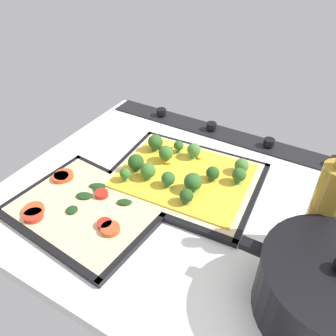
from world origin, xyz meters
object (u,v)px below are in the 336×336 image
object	(u,v)px
cooking_pot	(328,291)
oil_bottle	(324,210)
veggie_pizza_back	(84,206)
baking_tray_front	(184,180)
broccoli_pizza	(182,173)
baking_tray_back	(87,210)

from	to	relation	value
cooking_pot	oil_bottle	bearing A→B (deg)	-71.86
veggie_pizza_back	oil_bottle	size ratio (longest dim) A/B	1.22
baking_tray_front	broccoli_pizza	bearing A→B (deg)	-9.32
baking_tray_back	veggie_pizza_back	bearing A→B (deg)	7.91
veggie_pizza_back	baking_tray_back	bearing A→B (deg)	-172.09
broccoli_pizza	baking_tray_back	bearing A→B (deg)	56.75
baking_tray_back	veggie_pizza_back	size ratio (longest dim) A/B	1.09
baking_tray_back	oil_bottle	size ratio (longest dim) A/B	1.33
veggie_pizza_back	broccoli_pizza	bearing A→B (deg)	-124.48
veggie_pizza_back	oil_bottle	bearing A→B (deg)	-162.74
baking_tray_back	cooking_pot	distance (cm)	46.78
veggie_pizza_back	cooking_pot	size ratio (longest dim) A/B	1.04
baking_tray_front	oil_bottle	bearing A→B (deg)	169.31
baking_tray_front	veggie_pizza_back	distance (cm)	23.49
broccoli_pizza	cooking_pot	size ratio (longest dim) A/B	1.16
baking_tray_back	oil_bottle	bearing A→B (deg)	-162.60
cooking_pot	veggie_pizza_back	bearing A→B (deg)	1.80
veggie_pizza_back	oil_bottle	distance (cm)	46.16
broccoli_pizza	baking_tray_back	xyz separation A→B (cm)	(12.46, 19.01, -1.73)
broccoli_pizza	veggie_pizza_back	bearing A→B (deg)	55.52
baking_tray_front	cooking_pot	world-z (taller)	cooking_pot
cooking_pot	baking_tray_front	bearing A→B (deg)	-27.71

